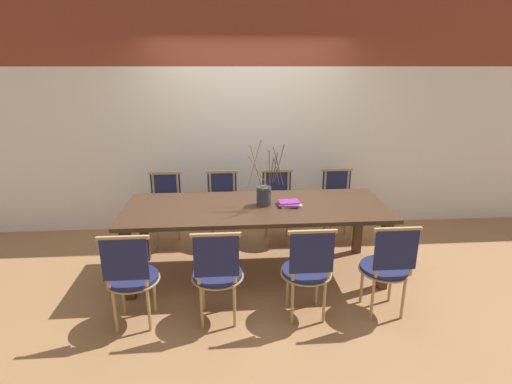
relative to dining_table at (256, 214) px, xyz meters
name	(u,v)px	position (x,y,z in m)	size (l,w,h in m)	color
ground_plane	(256,272)	(0.00, 0.00, -0.68)	(16.00, 16.00, 0.00)	#9E7047
wall_rear	(248,109)	(0.00, 1.38, 0.92)	(12.00, 0.06, 3.20)	white
dining_table	(256,214)	(0.00, 0.00, 0.00)	(2.69, 1.02, 0.77)	#422B1C
chair_near_leftend	(131,275)	(-1.11, -0.83, -0.19)	(0.45, 0.45, 0.89)	#1E234C
chair_near_left	(217,272)	(-0.39, -0.83, -0.19)	(0.45, 0.45, 0.89)	#1E234C
chair_near_center	(307,268)	(0.38, -0.83, -0.19)	(0.45, 0.45, 0.89)	#1E234C
chair_near_right	(387,265)	(1.08, -0.83, -0.19)	(0.45, 0.45, 0.89)	#1E234C
chair_far_leftend	(165,207)	(-1.05, 0.83, -0.19)	(0.45, 0.45, 0.89)	#1E234C
chair_far_left	(223,205)	(-0.35, 0.83, -0.19)	(0.45, 0.45, 0.89)	#1E234C
chair_far_center	(278,204)	(0.34, 0.83, -0.19)	(0.45, 0.45, 0.89)	#1E234C
chair_far_right	(338,202)	(1.11, 0.83, -0.19)	(0.45, 0.45, 0.89)	#1E234C
vase_centerpiece	(264,195)	(0.09, 0.02, 0.20)	(0.38, 0.40, 0.66)	#33383D
book_stack	(289,203)	(0.34, -0.01, 0.11)	(0.25, 0.22, 0.04)	beige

